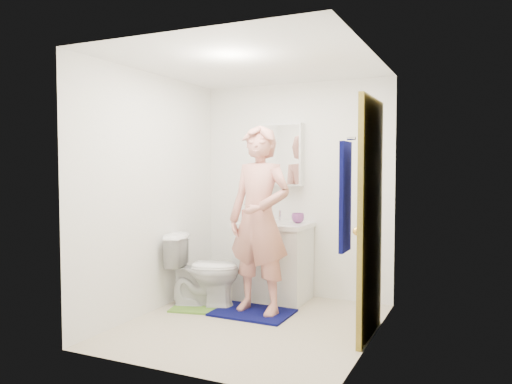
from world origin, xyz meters
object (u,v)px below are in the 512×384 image
man (259,219)px  vanity_cabinet (274,263)px  soap_dispenser (247,213)px  toilet (203,270)px  medicine_cabinet (281,155)px  towel (345,197)px  toothbrush_cup (298,218)px

man → vanity_cabinet: bearing=106.1°
soap_dispenser → toilet: bearing=-116.8°
vanity_cabinet → medicine_cabinet: medicine_cabinet is taller
vanity_cabinet → man: size_ratio=0.43×
medicine_cabinet → man: bearing=-84.1°
vanity_cabinet → medicine_cabinet: size_ratio=1.14×
vanity_cabinet → man: man is taller
towel → toilet: towel is taller
towel → man: size_ratio=0.43×
medicine_cabinet → soap_dispenser: 0.76m
towel → man: (-1.10, 0.92, -0.30)m
man → towel: bearing=-32.2°
toilet → toothbrush_cup: (0.81, 0.64, 0.52)m
vanity_cabinet → towel: size_ratio=1.00×
towel → toothbrush_cup: towel is taller
towel → medicine_cabinet: bearing=124.6°
medicine_cabinet → toilet: medicine_cabinet is taller
medicine_cabinet → soap_dispenser: (-0.30, -0.27, -0.65)m
towel → toilet: size_ratio=1.05×
towel → man: 1.47m
toothbrush_cup → man: 0.66m
vanity_cabinet → soap_dispenser: soap_dispenser is taller
man → toilet: bearing=-172.2°
vanity_cabinet → medicine_cabinet: bearing=90.0°
man → soap_dispenser: bearing=134.2°
towel → toothbrush_cup: size_ratio=5.82×
toothbrush_cup → man: bearing=-105.1°
medicine_cabinet → toothbrush_cup: 0.76m
towel → toilet: 2.15m
medicine_cabinet → soap_dispenser: bearing=-137.9°
medicine_cabinet → towel: (1.18, -1.71, -0.35)m
vanity_cabinet → man: bearing=-81.8°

